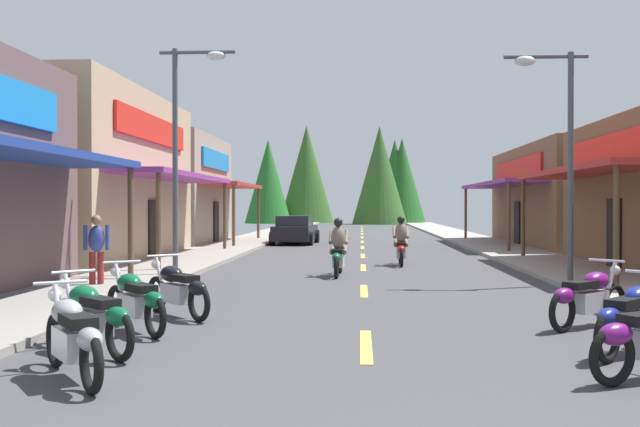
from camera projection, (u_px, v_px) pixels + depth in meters
ground at (362, 249)px, 33.02m from camera, size 9.03×92.84×0.10m
sidewalk_left at (231, 247)px, 33.34m from camera, size 2.79×92.84×0.12m
sidewalk_right at (497, 247)px, 32.69m from camera, size 2.79×92.84×0.12m
centerline_dashes at (362, 245)px, 35.69m from camera, size 0.16×65.07×0.01m
storefront_left_middle at (41, 176)px, 26.03m from camera, size 9.80×11.66×5.83m
storefront_left_far at (146, 190)px, 37.16m from camera, size 8.86×9.22×5.32m
storefront_right_far at (594, 196)px, 34.76m from camera, size 8.87×13.78×4.64m
streetlamp_left at (186, 129)px, 19.38m from camera, size 1.98×0.30×5.99m
streetlamp_right at (558, 132)px, 17.70m from camera, size 1.98×0.30×5.55m
motorcycle_parked_right_2 at (632, 317)px, 9.43m from camera, size 1.49×1.67×1.04m
motorcycle_parked_right_3 at (588, 296)px, 11.54m from camera, size 1.64×1.53×1.04m
motorcycle_parked_left_0 at (73, 336)px, 8.05m from camera, size 1.33×1.80×1.04m
motorcycle_parked_left_1 at (92, 316)px, 9.52m from camera, size 1.62×1.55×1.04m
motorcycle_parked_left_2 at (135, 299)px, 11.16m from camera, size 1.44×1.72×1.04m
motorcycle_parked_left_3 at (178, 288)px, 12.65m from camera, size 1.51×1.65×1.04m
rider_cruising_lead at (338, 252)px, 20.00m from camera, size 0.60×2.14×1.57m
rider_cruising_trailing at (401, 245)px, 23.57m from camera, size 0.60×2.14×1.57m
pedestrian_waiting at (96, 246)px, 16.83m from camera, size 0.55×0.35×1.69m
parked_car_curbside at (295, 230)px, 36.75m from camera, size 2.22×4.38×1.40m
treeline_backdrop at (346, 178)px, 79.74m from camera, size 19.37×12.32×10.85m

